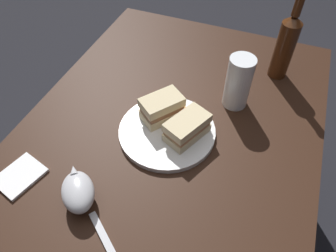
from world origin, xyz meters
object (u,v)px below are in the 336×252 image
object	(u,v)px
sandwich_half_right	(162,108)
pint_glass	(238,85)
plate	(169,131)
fork	(107,246)
gravy_boat	(78,191)
cider_bottle	(286,45)
sandwich_half_left	(187,128)
napkin	(20,176)

from	to	relation	value
sandwich_half_right	pint_glass	world-z (taller)	pint_glass
pint_glass	plate	bearing A→B (deg)	142.56
fork	pint_glass	bearing A→B (deg)	110.68
pint_glass	fork	xyz separation A→B (m)	(-0.53, 0.15, -0.07)
gravy_boat	fork	size ratio (longest dim) A/B	0.74
sandwich_half_right	cider_bottle	world-z (taller)	cider_bottle
sandwich_half_right	gravy_boat	world-z (taller)	sandwich_half_right
plate	gravy_boat	world-z (taller)	gravy_boat
sandwich_half_left	fork	world-z (taller)	sandwich_half_left
sandwich_half_left	sandwich_half_right	xyz separation A→B (m)	(0.04, 0.09, 0.00)
cider_bottle	napkin	world-z (taller)	cider_bottle
napkin	fork	xyz separation A→B (m)	(-0.08, -0.29, -0.00)
plate	sandwich_half_right	world-z (taller)	sandwich_half_right
sandwich_half_left	napkin	distance (m)	0.44
cider_bottle	gravy_boat	bearing A→B (deg)	150.63
sandwich_half_right	fork	xyz separation A→B (m)	(-0.38, -0.03, -0.05)
cider_bottle	napkin	bearing A→B (deg)	140.01
pint_glass	gravy_boat	size ratio (longest dim) A/B	1.23
plate	pint_glass	xyz separation A→B (m)	(0.19, -0.14, 0.06)
sandwich_half_left	cider_bottle	world-z (taller)	cider_bottle
cider_bottle	napkin	xyz separation A→B (m)	(-0.64, 0.54, -0.11)
napkin	gravy_boat	bearing A→B (deg)	-89.92
plate	pint_glass	world-z (taller)	pint_glass
sandwich_half_right	napkin	xyz separation A→B (m)	(-0.31, 0.26, -0.05)
gravy_boat	cider_bottle	world-z (taller)	cider_bottle
cider_bottle	sandwich_half_right	bearing A→B (deg)	140.23
sandwich_half_left	pint_glass	world-z (taller)	pint_glass
sandwich_half_left	sandwich_half_right	world-z (taller)	sandwich_half_right
sandwich_half_right	cider_bottle	xyz separation A→B (m)	(0.33, -0.28, 0.06)
gravy_boat	napkin	distance (m)	0.18
gravy_boat	cider_bottle	size ratio (longest dim) A/B	0.46
napkin	sandwich_half_right	bearing A→B (deg)	-40.23
plate	cider_bottle	size ratio (longest dim) A/B	0.93
cider_bottle	plate	bearing A→B (deg)	147.00
plate	sandwich_half_right	bearing A→B (deg)	43.09
sandwich_half_left	napkin	size ratio (longest dim) A/B	1.26
sandwich_half_left	napkin	xyz separation A→B (m)	(-0.27, 0.35, -0.04)
sandwich_half_right	napkin	world-z (taller)	sandwich_half_right
plate	cider_bottle	distance (m)	0.46
gravy_boat	fork	xyz separation A→B (m)	(-0.08, -0.11, -0.04)
plate	gravy_boat	bearing A→B (deg)	156.10
sandwich_half_right	gravy_boat	xyz separation A→B (m)	(-0.31, 0.08, -0.01)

